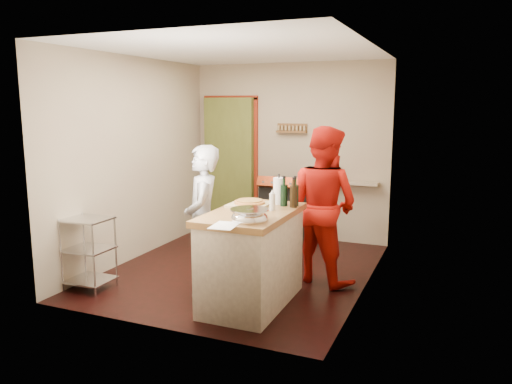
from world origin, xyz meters
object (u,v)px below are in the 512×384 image
wire_shelving (88,250)px  island (252,256)px  stove (284,212)px  person_red (323,205)px  person_stripe (202,221)px

wire_shelving → island: island is taller
island → wire_shelving: bearing=-170.6°
island → stove: bearing=101.7°
wire_shelving → island: size_ratio=0.56×
wire_shelving → person_red: 2.63m
stove → person_red: 1.74m
wire_shelving → person_stripe: size_ratio=0.50×
person_red → island: bearing=86.0°
island → person_stripe: 0.67m
person_red → wire_shelving: bearing=51.3°
wire_shelving → island: 1.83m
stove → person_stripe: person_stripe is taller
island → person_red: size_ratio=0.81×
wire_shelving → island: (1.81, 0.30, 0.06)m
stove → island: bearing=-78.3°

